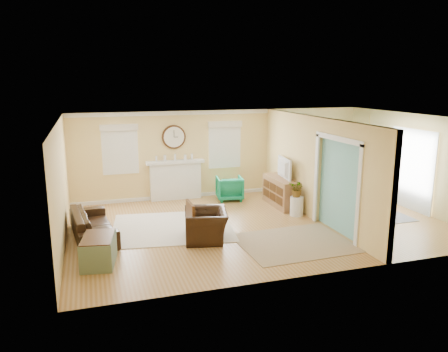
% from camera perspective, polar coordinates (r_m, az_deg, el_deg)
% --- Properties ---
extents(floor, '(9.00, 9.00, 0.00)m').
position_cam_1_polar(floor, '(10.88, 4.52, -6.24)').
color(floor, '#99642C').
rests_on(floor, ground).
extents(wall_back, '(9.00, 0.02, 2.60)m').
position_cam_1_polar(wall_back, '(13.32, -0.18, 3.04)').
color(wall_back, '#E1BD76').
rests_on(wall_back, ground).
extents(wall_front, '(9.00, 0.02, 2.60)m').
position_cam_1_polar(wall_front, '(7.92, 12.78, -3.84)').
color(wall_front, '#E1BD76').
rests_on(wall_front, ground).
extents(wall_left, '(0.02, 6.00, 2.60)m').
position_cam_1_polar(wall_left, '(9.82, -20.53, -1.18)').
color(wall_left, '#E1BD76').
rests_on(wall_left, ground).
extents(wall_right, '(0.02, 6.00, 2.60)m').
position_cam_1_polar(wall_right, '(12.89, 23.55, 1.68)').
color(wall_right, '#E1BD76').
rests_on(wall_right, ground).
extents(ceiling, '(9.00, 6.00, 0.02)m').
position_cam_1_polar(ceiling, '(10.35, 4.77, 7.53)').
color(ceiling, white).
rests_on(ceiling, wall_back).
extents(partition, '(0.17, 6.00, 2.60)m').
position_cam_1_polar(partition, '(11.41, 11.18, 1.50)').
color(partition, '#E1BD76').
rests_on(partition, ground).
extents(fireplace, '(1.70, 0.30, 1.17)m').
position_cam_1_polar(fireplace, '(12.98, -6.36, -0.45)').
color(fireplace, white).
rests_on(fireplace, ground).
extents(wall_clock, '(0.70, 0.07, 0.70)m').
position_cam_1_polar(wall_clock, '(12.85, -6.57, 5.09)').
color(wall_clock, '#4B2B12').
rests_on(wall_clock, wall_back).
extents(window_left, '(1.05, 0.13, 1.42)m').
position_cam_1_polar(window_left, '(12.66, -13.45, 3.84)').
color(window_left, white).
rests_on(window_left, wall_back).
extents(window_right, '(1.05, 0.13, 1.42)m').
position_cam_1_polar(window_right, '(13.23, 0.09, 4.54)').
color(window_right, white).
rests_on(window_right, wall_back).
extents(french_doors, '(0.06, 1.70, 2.20)m').
position_cam_1_polar(french_doors, '(12.90, 23.32, 0.79)').
color(french_doors, white).
rests_on(french_doors, ground).
extents(pendant, '(0.30, 0.30, 0.55)m').
position_cam_1_polar(pendant, '(11.84, 18.38, 5.62)').
color(pendant, gold).
rests_on(pendant, ceiling).
extents(rug_cream, '(3.12, 2.80, 0.02)m').
position_cam_1_polar(rug_cream, '(10.64, -6.75, -6.68)').
color(rug_cream, beige).
rests_on(rug_cream, floor).
extents(rug_jute, '(2.44, 2.02, 0.01)m').
position_cam_1_polar(rug_jute, '(9.74, 9.19, -8.60)').
color(rug_jute, tan).
rests_on(rug_jute, floor).
extents(rug_grey, '(2.29, 2.86, 0.01)m').
position_cam_1_polar(rug_grey, '(12.48, 15.92, -4.20)').
color(rug_grey, slate).
rests_on(rug_grey, floor).
extents(sofa, '(1.06, 2.18, 0.61)m').
position_cam_1_polar(sofa, '(10.28, -16.73, -6.08)').
color(sofa, black).
rests_on(sofa, floor).
extents(eames_chair, '(1.10, 1.20, 0.68)m').
position_cam_1_polar(eames_chair, '(9.71, -2.36, -6.43)').
color(eames_chair, black).
rests_on(eames_chair, floor).
extents(green_chair, '(0.84, 0.86, 0.69)m').
position_cam_1_polar(green_chair, '(12.89, 0.73, -1.61)').
color(green_chair, '#007D3B').
rests_on(green_chair, floor).
extents(trunk, '(0.74, 1.04, 0.55)m').
position_cam_1_polar(trunk, '(8.84, -16.05, -9.30)').
color(trunk, slate).
rests_on(trunk, floor).
extents(credenza, '(0.52, 1.52, 0.80)m').
position_cam_1_polar(credenza, '(12.39, 7.45, -2.05)').
color(credenza, olive).
rests_on(credenza, floor).
extents(tv, '(0.23, 1.00, 0.57)m').
position_cam_1_polar(tv, '(12.23, 7.46, 1.06)').
color(tv, black).
rests_on(tv, credenza).
extents(garden_stool, '(0.34, 0.34, 0.51)m').
position_cam_1_polar(garden_stool, '(11.58, 9.47, -3.91)').
color(garden_stool, white).
rests_on(garden_stool, floor).
extents(potted_plant, '(0.50, 0.52, 0.45)m').
position_cam_1_polar(potted_plant, '(11.45, 9.55, -1.62)').
color(potted_plant, '#337F33').
rests_on(potted_plant, garden_stool).
extents(dining_table, '(1.13, 1.89, 0.64)m').
position_cam_1_polar(dining_table, '(12.40, 16.00, -2.80)').
color(dining_table, '#4B2B12').
rests_on(dining_table, floor).
extents(dining_chair_n, '(0.45, 0.45, 0.91)m').
position_cam_1_polar(dining_chair_n, '(13.31, 13.75, -0.70)').
color(dining_chair_n, slate).
rests_on(dining_chair_n, floor).
extents(dining_chair_s, '(0.47, 0.47, 0.89)m').
position_cam_1_polar(dining_chair_s, '(11.45, 19.11, -3.21)').
color(dining_chair_s, slate).
rests_on(dining_chair_s, floor).
extents(dining_chair_w, '(0.50, 0.50, 0.98)m').
position_cam_1_polar(dining_chair_w, '(12.06, 13.46, -1.82)').
color(dining_chair_w, white).
rests_on(dining_chair_w, floor).
extents(dining_chair_e, '(0.52, 0.52, 0.94)m').
position_cam_1_polar(dining_chair_e, '(12.77, 18.46, -1.45)').
color(dining_chair_e, slate).
rests_on(dining_chair_e, floor).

